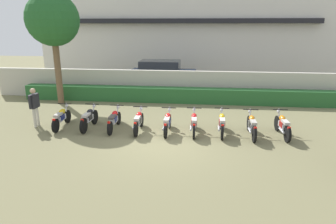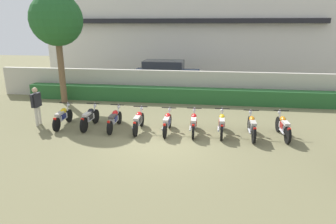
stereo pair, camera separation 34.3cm
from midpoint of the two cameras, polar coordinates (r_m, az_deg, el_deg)
ground at (r=11.14m, az=-1.82°, el=-6.10°), size 60.00×60.00×0.00m
building at (r=26.63m, az=3.36°, el=16.36°), size 23.48×6.50×8.53m
compound_wall at (r=17.50m, az=1.41°, el=5.15°), size 22.30×0.30×1.70m
hedge_row at (r=16.91m, az=1.19°, el=3.25°), size 17.84×0.70×0.84m
parked_car at (r=20.82m, az=-1.60°, el=7.19°), size 4.53×2.14×1.89m
tree_near_inspector at (r=17.45m, az=-21.73°, el=15.98°), size 2.78×2.78×5.91m
motorcycle_in_row_0 at (r=13.57m, az=-20.42°, el=-1.01°), size 0.60×1.85×0.95m
motorcycle_in_row_1 at (r=13.08m, az=-15.61°, el=-1.14°), size 0.60×1.85×0.97m
motorcycle_in_row_2 at (r=12.71m, az=-11.04°, el=-1.43°), size 0.60×1.92×0.94m
motorcycle_in_row_3 at (r=12.31m, az=-6.45°, el=-1.75°), size 0.60×1.82×0.96m
motorcycle_in_row_4 at (r=12.12m, az=-0.91°, el=-1.98°), size 0.60×1.82×0.94m
motorcycle_in_row_5 at (r=12.08m, az=4.17°, el=-2.05°), size 0.60×1.83×0.96m
motorcycle_in_row_6 at (r=12.14m, az=9.45°, el=-2.12°), size 0.60×1.88×0.97m
motorcycle_in_row_7 at (r=12.14m, az=14.96°, el=-2.45°), size 0.60×1.94×0.97m
motorcycle_in_row_8 at (r=12.50m, az=20.34°, el=-2.38°), size 0.60×1.93×0.98m
inspector_person at (r=14.01m, az=-24.84°, el=1.39°), size 0.23×0.68×1.68m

